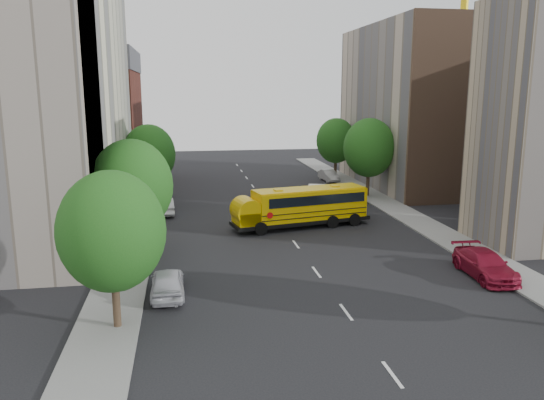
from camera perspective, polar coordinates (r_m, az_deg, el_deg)
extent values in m
plane|color=black|center=(40.00, 1.99, -4.00)|extent=(120.00, 120.00, 0.00)
cube|color=slate|center=(44.23, -14.12, -2.74)|extent=(3.00, 80.00, 0.12)
cube|color=slate|center=(48.07, 14.35, -1.61)|extent=(3.00, 80.00, 0.12)
cube|color=silver|center=(49.55, -0.30, -0.91)|extent=(0.15, 64.00, 0.01)
cube|color=beige|center=(44.94, -23.07, 9.74)|extent=(10.00, 26.00, 20.00)
cube|color=maroon|center=(66.68, -18.49, 7.38)|extent=(10.00, 15.00, 13.00)
cube|color=#B8A58F|center=(34.87, -26.82, 6.65)|extent=(10.00, 7.00, 17.00)
cube|color=#B8A58F|center=(63.22, 14.74, 9.67)|extent=(10.00, 22.00, 18.00)
cube|color=brown|center=(53.37, 19.58, 9.08)|extent=(10.10, 0.30, 18.00)
cylinder|color=gold|center=(75.10, 19.77, 16.14)|extent=(1.00, 1.00, 35.00)
cylinder|color=#38281C|center=(25.76, -16.41, -10.35)|extent=(0.36, 0.36, 2.70)
ellipsoid|color=#1B5115|center=(24.74, -16.85, -3.24)|extent=(4.80, 4.80, 5.52)
cylinder|color=#38281C|center=(35.17, -14.54, -4.15)|extent=(0.36, 0.36, 2.88)
ellipsoid|color=#1B5115|center=(34.40, -14.84, 1.50)|extent=(5.12, 5.12, 5.89)
cylinder|color=#38281C|center=(52.69, -12.91, 1.10)|extent=(0.36, 0.36, 2.81)
ellipsoid|color=#1B5115|center=(52.19, -13.08, 4.81)|extent=(4.99, 4.99, 5.74)
cylinder|color=#38281C|center=(55.80, 10.26, 1.87)|extent=(0.36, 0.36, 2.95)
ellipsoid|color=#1B5115|center=(55.31, 10.40, 5.55)|extent=(5.25, 5.25, 6.04)
cylinder|color=#38281C|center=(67.09, 6.83, 3.51)|extent=(0.36, 0.36, 2.74)
ellipsoid|color=#1B5115|center=(66.70, 6.90, 6.36)|extent=(4.86, 4.86, 5.59)
cube|color=black|center=(42.86, 3.14, -2.17)|extent=(11.62, 4.84, 0.30)
cube|color=#E0B004|center=(42.86, 4.02, -0.38)|extent=(9.43, 4.34, 2.33)
cube|color=#E0B004|center=(41.06, -2.78, -1.91)|extent=(2.26, 2.65, 1.01)
cube|color=black|center=(41.14, -1.40, -0.15)|extent=(0.97, 2.38, 1.21)
cube|color=#E0B004|center=(42.63, 4.04, 1.18)|extent=(9.39, 4.14, 0.14)
cube|color=black|center=(42.84, 4.27, 0.30)|extent=(8.65, 4.23, 0.76)
cube|color=black|center=(43.04, 4.00, -1.43)|extent=(9.44, 4.40, 0.06)
cube|color=black|center=(42.95, 4.01, -0.91)|extent=(9.44, 4.40, 0.06)
cube|color=#E0B004|center=(44.99, 9.33, 0.07)|extent=(0.67, 2.51, 2.33)
cube|color=#E0B004|center=(41.53, 0.63, 1.07)|extent=(0.72, 0.72, 0.10)
cube|color=#E0B004|center=(43.64, 6.81, 1.50)|extent=(0.72, 0.72, 0.10)
cylinder|color=#E0B004|center=(40.95, -2.79, -1.23)|extent=(2.56, 2.71, 2.12)
cylinder|color=red|center=(40.20, -0.25, -1.68)|extent=(0.50, 0.14, 0.51)
cylinder|color=black|center=(40.29, -1.24, -3.13)|extent=(1.05, 0.50, 1.01)
cylinder|color=black|center=(42.61, -2.41, -2.32)|extent=(1.05, 0.50, 1.01)
cylinder|color=black|center=(42.73, 6.56, -2.35)|extent=(1.05, 0.50, 1.01)
cylinder|color=black|center=(44.92, 5.06, -1.62)|extent=(1.05, 0.50, 1.01)
cylinder|color=black|center=(43.69, 8.91, -2.10)|extent=(1.05, 0.50, 1.01)
cylinder|color=black|center=(45.83, 7.33, -1.40)|extent=(1.05, 0.50, 1.01)
cube|color=black|center=(48.47, 5.90, -0.70)|extent=(5.84, 3.53, 0.28)
cube|color=silver|center=(48.25, 6.47, 0.40)|extent=(4.58, 3.03, 1.66)
cube|color=silver|center=(48.49, 3.52, 0.18)|extent=(1.79, 2.08, 1.11)
cube|color=silver|center=(48.09, 6.49, 1.43)|extent=(4.79, 3.18, 0.11)
cylinder|color=black|center=(47.75, 3.40, -0.94)|extent=(0.81, 0.47, 0.78)
cylinder|color=black|center=(49.54, 3.62, -0.48)|extent=(0.81, 0.47, 0.78)
cylinder|color=black|center=(47.58, 6.05, -1.03)|extent=(0.81, 0.47, 0.78)
cylinder|color=black|center=(49.38, 6.18, -0.57)|extent=(0.81, 0.47, 0.78)
cylinder|color=black|center=(47.51, 8.49, -1.12)|extent=(0.81, 0.47, 0.78)
cylinder|color=black|center=(49.31, 8.53, -0.65)|extent=(0.81, 0.47, 0.78)
imported|color=silver|center=(29.22, -11.17, -8.67)|extent=(1.84, 4.45, 1.51)
imported|color=silver|center=(48.17, -11.52, -0.64)|extent=(1.91, 4.51, 1.45)
imported|color=maroon|center=(33.86, 21.94, -6.44)|extent=(2.38, 5.38, 1.54)
imported|color=#383C62|center=(54.01, 8.50, 0.82)|extent=(2.00, 4.48, 1.50)
imported|color=#979692|center=(64.85, 6.13, 2.63)|extent=(1.81, 4.24, 1.36)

